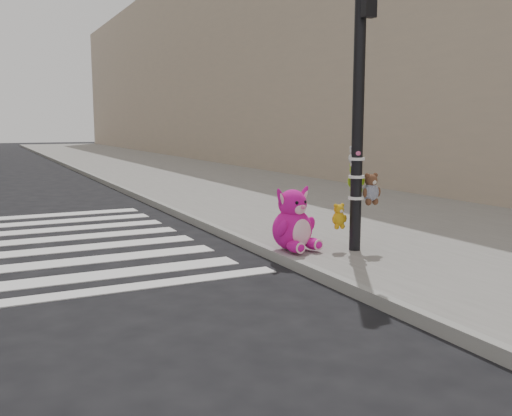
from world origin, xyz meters
TOP-DOWN VIEW (x-y plane):
  - ground at (0.00, 0.00)m, footprint 120.00×120.00m
  - sidewalk_near at (5.00, 10.00)m, footprint 7.00×80.00m
  - curb_edge at (1.55, 10.00)m, footprint 0.12×80.00m
  - bld_near at (10.50, 20.00)m, footprint 5.00×60.00m
  - signal_pole at (2.63, 1.82)m, footprint 0.70×0.50m
  - pink_bunny at (1.81, 2.17)m, footprint 0.68×0.76m
  - red_teddy at (1.80, 2.40)m, footprint 0.15×0.13m

SIDE VIEW (x-z plane):
  - ground at x=0.00m, z-range 0.00..0.00m
  - sidewalk_near at x=5.00m, z-range 0.00..0.14m
  - curb_edge at x=1.55m, z-range -0.01..0.15m
  - red_teddy at x=1.80m, z-range 0.14..0.33m
  - pink_bunny at x=1.81m, z-range 0.06..0.98m
  - signal_pole at x=2.63m, z-range -0.27..3.73m
  - bld_near at x=10.50m, z-range 0.00..10.00m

